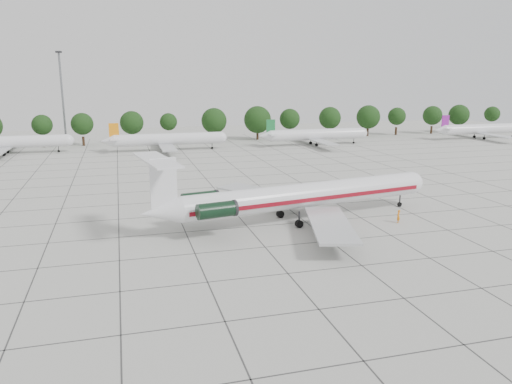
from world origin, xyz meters
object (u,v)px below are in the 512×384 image
ground_crew (398,216)px  bg_airliner_b (8,142)px  bg_airliner_e (482,129)px  floodlight_mast (62,92)px  main_airliner (294,196)px  bg_airliner_d (316,135)px  bg_airliner_c (168,139)px

ground_crew → bg_airliner_b: bearing=-92.4°
bg_airliner_e → floodlight_mast: (-121.70, 22.79, 11.37)m
floodlight_mast → main_airliner: bearing=-68.2°
main_airliner → bg_airliner_b: main_airliner is taller
main_airliner → bg_airliner_d: size_ratio=1.48×
ground_crew → bg_airliner_c: bg_airliner_c is taller
bg_airliner_c → bg_airliner_e: same height
ground_crew → bg_airliner_e: size_ratio=0.06×
bg_airliner_d → bg_airliner_b: bearing=176.4°
bg_airliner_b → bg_airliner_c: 38.69m
bg_airliner_b → floodlight_mast: floodlight_mast is taller
ground_crew → main_airliner: bearing=-58.0°
ground_crew → bg_airliner_d: 74.62m
bg_airliner_c → ground_crew: bearing=-72.5°
main_airliner → bg_airliner_b: bearing=113.1°
bg_airliner_c → bg_airliner_d: 40.65m
bg_airliner_c → bg_airliner_e: 94.95m
main_airliner → bg_airliner_c: bearing=87.9°
ground_crew → bg_airliner_d: bg_airliner_d is taller
bg_airliner_e → floodlight_mast: floodlight_mast is taller
ground_crew → bg_airliner_d: size_ratio=0.06×
bg_airliner_d → ground_crew: bearing=-103.7°
main_airliner → bg_airliner_c: (-9.71, 68.71, -0.57)m
main_airliner → bg_airliner_e: bearing=28.7°
ground_crew → bg_airliner_d: (17.73, 72.45, 2.04)m
floodlight_mast → bg_airliner_e: bearing=-10.6°
main_airliner → bg_airliner_d: main_airliner is taller
main_airliner → bg_airliner_d: (30.94, 68.36, -0.57)m
main_airliner → ground_crew: bearing=-27.4°
bg_airliner_e → bg_airliner_b: bearing=178.0°
bg_airliner_b → bg_airliner_e: 133.44m
main_airliner → bg_airliner_b: 87.69m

